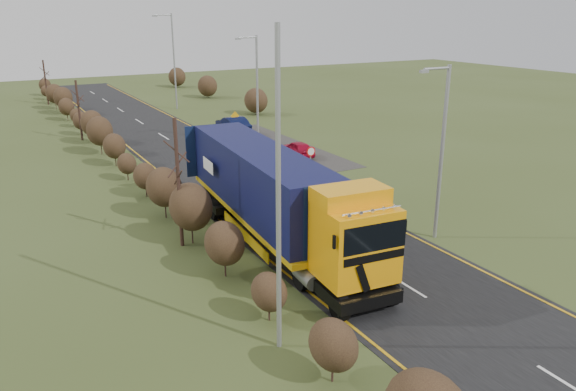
# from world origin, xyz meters

# --- Properties ---
(ground) EXTENTS (160.00, 160.00, 0.00)m
(ground) POSITION_xyz_m (0.00, 0.00, 0.00)
(ground) COLOR #3A461E
(ground) RESTS_ON ground
(road) EXTENTS (8.00, 120.00, 0.02)m
(road) POSITION_xyz_m (0.00, 10.00, 0.01)
(road) COLOR black
(road) RESTS_ON ground
(layby) EXTENTS (6.00, 18.00, 0.02)m
(layby) POSITION_xyz_m (6.50, 20.00, 0.01)
(layby) COLOR #2A2725
(layby) RESTS_ON ground
(lane_markings) EXTENTS (7.52, 116.00, 0.01)m
(lane_markings) POSITION_xyz_m (0.00, 9.69, 0.03)
(lane_markings) COLOR #C89212
(lane_markings) RESTS_ON road
(hedgerow) EXTENTS (2.24, 102.04, 6.05)m
(hedgerow) POSITION_xyz_m (-6.00, 7.89, 1.62)
(hedgerow) COLOR black
(hedgerow) RESTS_ON ground
(lorry) EXTENTS (3.79, 16.28, 4.49)m
(lorry) POSITION_xyz_m (-2.70, 2.14, 2.55)
(lorry) COLOR black
(lorry) RESTS_ON ground
(car_red_hatchback) EXTENTS (1.43, 3.45, 1.17)m
(car_red_hatchback) POSITION_xyz_m (6.78, 16.16, 0.59)
(car_red_hatchback) COLOR #A00822
(car_red_hatchback) RESTS_ON ground
(car_blue_sedan) EXTENTS (1.81, 4.85, 1.58)m
(car_blue_sedan) POSITION_xyz_m (5.79, 25.94, 0.79)
(car_blue_sedan) COLOR black
(car_blue_sedan) RESTS_ON ground
(streetlight_near) EXTENTS (1.76, 0.18, 8.25)m
(streetlight_near) POSITION_xyz_m (4.50, -1.02, 4.52)
(streetlight_near) COLOR gray
(streetlight_near) RESTS_ON ground
(streetlight_mid) EXTENTS (1.86, 0.18, 8.73)m
(streetlight_mid) POSITION_xyz_m (5.69, 20.91, 4.80)
(streetlight_mid) COLOR gray
(streetlight_mid) RESTS_ON ground
(streetlight_far) EXTENTS (2.18, 0.21, 10.30)m
(streetlight_far) POSITION_xyz_m (5.65, 41.66, 5.72)
(streetlight_far) COLOR gray
(streetlight_far) RESTS_ON ground
(left_pole) EXTENTS (0.16, 0.16, 10.21)m
(left_pole) POSITION_xyz_m (-6.47, -5.59, 5.10)
(left_pole) COLOR gray
(left_pole) RESTS_ON ground
(speed_sign) EXTENTS (0.64, 0.10, 2.32)m
(speed_sign) POSITION_xyz_m (4.20, 10.00, 1.62)
(speed_sign) COLOR gray
(speed_sign) RESTS_ON ground
(warning_board) EXTENTS (0.81, 0.11, 2.13)m
(warning_board) POSITION_xyz_m (5.80, 25.50, 1.32)
(warning_board) COLOR gray
(warning_board) RESTS_ON ground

